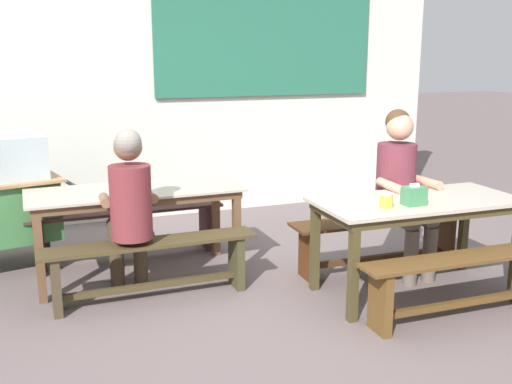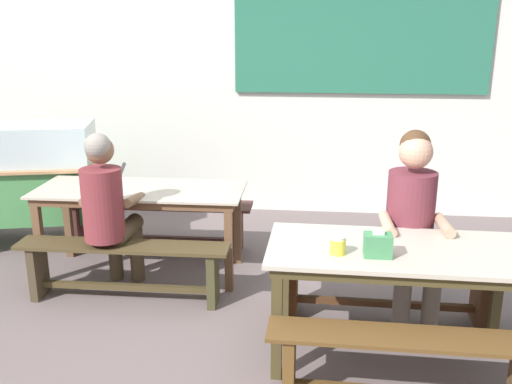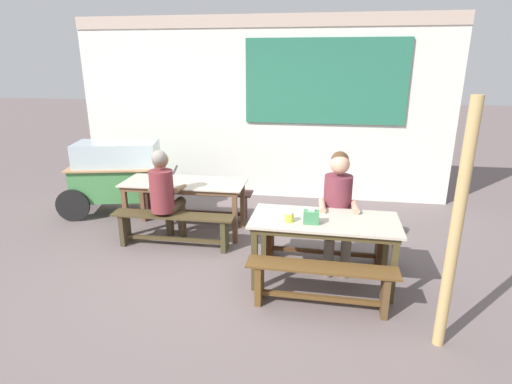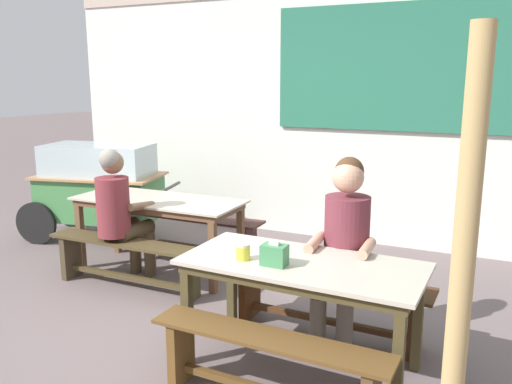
# 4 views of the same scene
# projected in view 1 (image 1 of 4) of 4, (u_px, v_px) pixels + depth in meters

# --- Properties ---
(ground_plane) EXTENTS (40.00, 40.00, 0.00)m
(ground_plane) POSITION_uv_depth(u_px,v_px,m) (270.00, 306.00, 4.25)
(ground_plane) COLOR #6B5C5C
(backdrop_wall) EXTENTS (6.26, 0.23, 2.98)m
(backdrop_wall) POSITION_uv_depth(u_px,v_px,m) (177.00, 72.00, 6.41)
(backdrop_wall) COLOR silver
(backdrop_wall) RESTS_ON ground_plane
(dining_table_far) EXTENTS (1.66, 0.68, 0.72)m
(dining_table_far) POSITION_uv_depth(u_px,v_px,m) (136.00, 199.00, 4.68)
(dining_table_far) COLOR #BDB19E
(dining_table_far) RESTS_ON ground_plane
(dining_table_near) EXTENTS (1.53, 0.75, 0.72)m
(dining_table_near) POSITION_uv_depth(u_px,v_px,m) (417.00, 209.00, 4.36)
(dining_table_near) COLOR beige
(dining_table_near) RESTS_ON ground_plane
(bench_far_back) EXTENTS (1.69, 0.32, 0.44)m
(bench_far_back) POSITION_uv_depth(u_px,v_px,m) (127.00, 225.00, 5.21)
(bench_far_back) COLOR #4A2C28
(bench_far_back) RESTS_ON ground_plane
(bench_far_front) EXTENTS (1.56, 0.27, 0.44)m
(bench_far_front) POSITION_uv_depth(u_px,v_px,m) (151.00, 261.00, 4.30)
(bench_far_front) COLOR #45381F
(bench_far_front) RESTS_ON ground_plane
(bench_near_back) EXTENTS (1.52, 0.35, 0.44)m
(bench_near_back) POSITION_uv_depth(u_px,v_px,m) (379.00, 236.00, 4.90)
(bench_near_back) COLOR #4B2D18
(bench_near_back) RESTS_ON ground_plane
(bench_near_front) EXTENTS (1.43, 0.29, 0.44)m
(bench_near_front) POSITION_uv_depth(u_px,v_px,m) (458.00, 280.00, 3.98)
(bench_near_front) COLOR brown
(bench_near_front) RESTS_ON ground_plane
(person_left_back_turned) EXTENTS (0.42, 0.56, 1.26)m
(person_left_back_turned) POSITION_uv_depth(u_px,v_px,m) (130.00, 205.00, 4.24)
(person_left_back_turned) COLOR #493A27
(person_left_back_turned) RESTS_ON ground_plane
(person_right_near_table) EXTENTS (0.44, 0.58, 1.33)m
(person_right_near_table) POSITION_uv_depth(u_px,v_px,m) (401.00, 182.00, 4.78)
(person_right_near_table) COLOR #6A5E52
(person_right_near_table) RESTS_ON ground_plane
(tissue_box) EXTENTS (0.16, 0.11, 0.15)m
(tissue_box) POSITION_uv_depth(u_px,v_px,m) (414.00, 196.00, 4.16)
(tissue_box) COLOR #418753
(tissue_box) RESTS_ON dining_table_near
(condiment_jar) EXTENTS (0.09, 0.09, 0.10)m
(condiment_jar) POSITION_uv_depth(u_px,v_px,m) (386.00, 200.00, 4.09)
(condiment_jar) COLOR yellow
(condiment_jar) RESTS_ON dining_table_near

